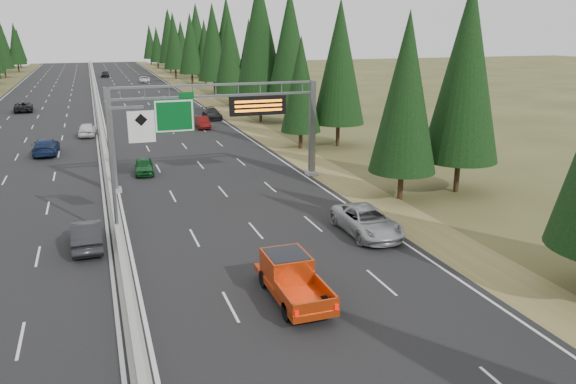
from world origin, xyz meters
The scene contains 17 objects.
road centered at (0.00, 80.00, 0.04)m, with size 32.00×260.00×0.08m, color black.
shoulder_right centered at (17.80, 80.00, 0.03)m, with size 3.60×260.00×0.06m, color olive.
median_barrier centered at (0.00, 80.00, 0.41)m, with size 0.70×260.00×0.85m.
sign_gantry centered at (8.92, 34.88, 5.27)m, with size 16.75×0.98×7.80m.
hov_sign_pole centered at (0.58, 24.97, 4.72)m, with size 2.80×0.50×8.00m.
tree_row_right centered at (22.08, 69.72, 9.35)m, with size 11.98×238.28×18.56m.
silver_minivan centered at (14.11, 20.76, 0.88)m, with size 2.67×5.79×1.61m, color #A4A5A9.
red_pickup centered at (7.12, 14.74, 1.12)m, with size 2.05×5.74×1.87m.
car_ahead_green centered at (2.95, 40.00, 0.74)m, with size 1.55×3.85×1.31m, color #12501F.
car_ahead_dkred centered at (11.88, 60.75, 0.79)m, with size 1.49×4.28×1.41m, color #520C0B.
car_ahead_dkgrey centered at (14.50, 67.47, 0.79)m, with size 1.99×4.89×1.42m, color black.
car_ahead_white centered at (11.02, 124.90, 0.77)m, with size 2.28×4.94×1.37m, color silver.
car_ahead_far centered at (3.07, 142.96, 0.86)m, with size 1.84×4.57×1.56m, color black.
car_onc_near centered at (-1.67, 23.95, 0.84)m, with size 1.61×4.61×1.52m, color black.
car_onc_blue centered at (-5.35, 50.89, 0.87)m, with size 2.22×5.47×1.59m, color #15274C.
car_onc_white centered at (-1.50, 59.74, 0.85)m, with size 1.81×4.49×1.53m, color silver.
car_onc_far centered at (-10.32, 83.49, 0.83)m, with size 2.49×5.40×1.50m, color black.
Camera 1 is at (-0.71, -7.50, 11.94)m, focal length 35.00 mm.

